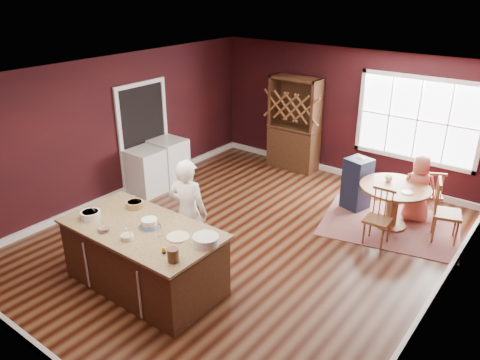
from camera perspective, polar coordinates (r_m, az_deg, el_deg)
name	(u,v)px	position (r m, az deg, el deg)	size (l,w,h in m)	color
room_shell	(244,163)	(7.20, 0.53, 2.07)	(7.00, 7.00, 7.00)	brown
window	(418,120)	(9.51, 20.85, 6.87)	(2.36, 0.10, 1.66)	white
doorway	(144,137)	(9.64, -11.61, 5.19)	(0.08, 1.26, 2.13)	white
kitchen_island	(144,258)	(6.64, -11.59, -9.27)	(2.24, 1.17, 0.92)	#3D2010
dining_table	(394,198)	(8.37, 18.24, -2.06)	(1.17, 1.17, 0.75)	brown
baker	(188,213)	(6.86, -6.37, -3.98)	(0.61, 0.40, 1.66)	white
layer_cake	(149,223)	(6.34, -10.98, -5.22)	(0.30, 0.30, 0.12)	white
bowl_blue	(91,215)	(6.77, -17.75, -4.08)	(0.27, 0.27, 0.10)	silver
bowl_yellow	(135,204)	(6.92, -12.70, -2.93)	(0.25, 0.25, 0.09)	olive
bowl_pink	(103,230)	(6.40, -16.31, -5.81)	(0.16, 0.16, 0.06)	silver
bowl_olive	(127,237)	(6.14, -13.60, -6.78)	(0.17, 0.17, 0.06)	#F8E5C3
drinking_glass	(159,231)	(6.11, -9.82, -6.16)	(0.07, 0.07, 0.14)	silver
dinner_plate	(178,237)	(6.07, -7.58, -6.90)	(0.30, 0.30, 0.02)	beige
white_tub	(206,240)	(5.87, -4.18, -7.33)	(0.33, 0.33, 0.11)	white
stoneware_crock	(173,255)	(5.58, -8.16, -9.04)	(0.14, 0.14, 0.17)	brown
toy_figurine	(164,250)	(5.76, -9.28, -8.46)	(0.05, 0.05, 0.09)	orange
rug	(390,225)	(8.60, 17.80, -5.24)	(2.26, 1.74, 0.01)	brown
chair_east	(448,211)	(8.23, 24.00, -3.49)	(0.44, 0.42, 1.05)	brown
chair_south	(378,218)	(7.76, 16.47, -4.43)	(0.39, 0.37, 0.94)	olive
chair_north	(431,192)	(8.99, 22.23, -1.41)	(0.38, 0.36, 0.91)	brown
seated_woman	(418,188)	(8.69, 20.91, -0.96)	(0.60, 0.39, 1.22)	#C46257
high_chair	(357,183)	(8.86, 14.07, -0.31)	(0.41, 0.41, 1.02)	black
toddler	(363,167)	(8.80, 14.71, 1.59)	(0.18, 0.14, 0.26)	#8CA5BF
table_plate	(407,192)	(8.09, 19.73, -1.43)	(0.19, 0.19, 0.01)	beige
table_cup	(389,179)	(8.42, 17.68, 0.16)	(0.12, 0.12, 0.10)	white
hutch	(294,124)	(10.39, 6.64, 6.84)	(1.12, 0.47, 2.05)	#412910
washer	(146,172)	(9.41, -11.43, 1.00)	(0.62, 0.60, 0.90)	white
dryer	(169,161)	(9.80, -8.67, 2.25)	(0.65, 0.62, 0.94)	silver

